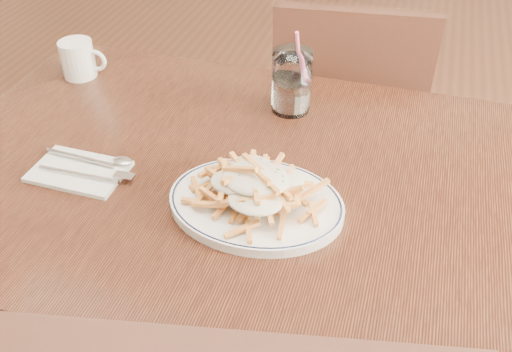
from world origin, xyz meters
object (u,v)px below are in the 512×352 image
(table, at_px, (243,204))
(water_glass, at_px, (291,85))
(fries_plate, at_px, (256,203))
(chair_far, at_px, (345,122))
(coffee_mug, at_px, (79,59))
(loaded_fries, at_px, (256,183))

(table, distance_m, water_glass, 0.28)
(fries_plate, relative_size, water_glass, 1.97)
(table, bearing_deg, chair_far, 80.00)
(coffee_mug, bearing_deg, loaded_fries, -32.31)
(chair_far, height_order, loaded_fries, chair_far)
(table, xyz_separation_m, chair_far, (0.11, 0.63, -0.18))
(table, bearing_deg, fries_plate, -59.42)
(loaded_fries, bearing_deg, chair_far, 85.40)
(chair_far, xyz_separation_m, water_glass, (-0.08, -0.38, 0.31))
(table, height_order, chair_far, chair_far)
(water_glass, distance_m, coffee_mug, 0.51)
(water_glass, bearing_deg, fries_plate, -86.36)
(loaded_fries, distance_m, coffee_mug, 0.63)
(water_glass, bearing_deg, chair_far, 78.44)
(water_glass, relative_size, coffee_mug, 1.67)
(coffee_mug, bearing_deg, fries_plate, -32.31)
(fries_plate, distance_m, coffee_mug, 0.63)
(chair_far, bearing_deg, water_glass, -101.56)
(table, xyz_separation_m, water_glass, (0.03, 0.24, 0.14))
(table, bearing_deg, loaded_fries, -59.42)
(fries_plate, bearing_deg, coffee_mug, 147.69)
(table, height_order, coffee_mug, coffee_mug)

